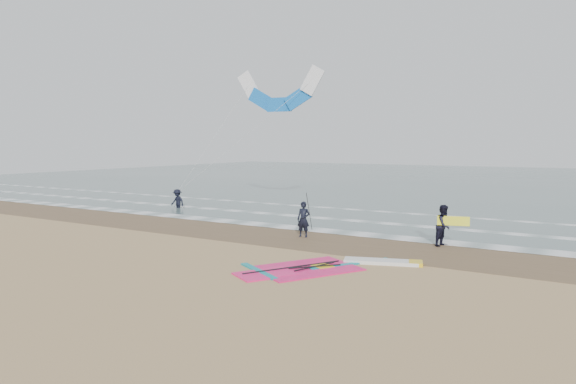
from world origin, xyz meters
The scene contains 11 objects.
ground centered at (0.00, 0.00, 0.00)m, with size 120.00×120.00×0.00m, color tan.
sea_water centered at (0.00, 48.00, 0.01)m, with size 120.00×80.00×0.02m, color #47605E.
wet_sand_band centered at (0.00, 6.00, 0.00)m, with size 120.00×5.00×0.01m, color brown.
foam_waterline centered at (0.00, 10.44, 0.03)m, with size 120.00×9.15×0.02m.
windsurf_rig centered at (3.54, 1.51, 0.04)m, with size 5.73×5.43×0.14m.
person_standing centered at (-0.08, 6.24, 0.83)m, with size 0.60×0.40×1.66m, color black.
person_walking centered at (6.03, 7.48, 0.88)m, with size 0.85×0.67×1.76m, color black.
person_wading centered at (-12.45, 11.11, 0.82)m, with size 1.06×0.61×1.65m, color black.
held_pole centered at (0.22, 6.24, 1.22)m, with size 0.17×0.86×1.82m.
carried_kiteboard centered at (6.43, 7.38, 1.11)m, with size 1.30×0.51×0.39m.
surf_kite centered at (-6.98, 15.18, 7.64)m, with size 8.84×4.30×8.30m.
Camera 1 is at (11.38, -14.28, 4.32)m, focal length 32.00 mm.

